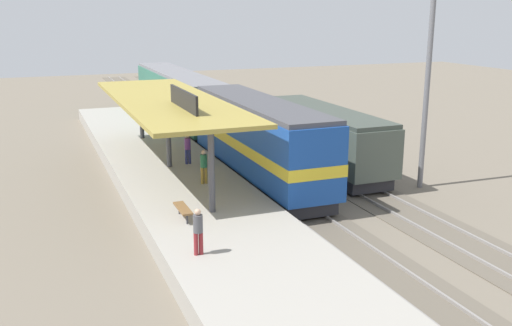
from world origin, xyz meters
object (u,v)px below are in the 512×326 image
(platform_bench, at_px, (183,209))
(person_boarding, at_px, (204,165))
(person_walking, at_px, (198,229))
(freight_car, at_px, (324,137))
(person_waiting, at_px, (188,147))
(locomotive, at_px, (258,140))
(passenger_carriage_single, at_px, (178,97))
(light_mast, at_px, (431,28))

(platform_bench, height_order, person_boarding, person_boarding)
(platform_bench, bearing_deg, person_walking, -96.13)
(freight_car, distance_m, person_waiting, 8.14)
(locomotive, height_order, person_waiting, locomotive)
(person_waiting, distance_m, person_walking, 12.75)
(person_waiting, bearing_deg, person_boarding, -93.57)
(passenger_carriage_single, bearing_deg, freight_car, -74.85)
(platform_bench, relative_size, passenger_carriage_single, 0.08)
(passenger_carriage_single, distance_m, person_walking, 29.17)
(platform_bench, xyz_separation_m, locomotive, (6.00, 6.71, 1.07))
(person_boarding, bearing_deg, person_walking, -107.71)
(platform_bench, relative_size, person_walking, 0.99)
(platform_bench, height_order, person_waiting, person_waiting)
(platform_bench, height_order, person_walking, person_walking)
(platform_bench, distance_m, locomotive, 9.06)
(locomotive, relative_size, passenger_carriage_single, 0.72)
(platform_bench, bearing_deg, person_waiting, 73.79)
(passenger_carriage_single, height_order, person_walking, passenger_carriage_single)
(person_walking, bearing_deg, person_waiting, 76.76)
(person_walking, bearing_deg, locomotive, 58.52)
(light_mast, relative_size, person_waiting, 6.84)
(locomotive, xyz_separation_m, person_walking, (-6.40, -10.46, -0.56))
(light_mast, bearing_deg, person_boarding, 169.99)
(platform_bench, xyz_separation_m, freight_car, (10.60, 7.72, 0.63))
(person_walking, bearing_deg, platform_bench, 83.87)
(light_mast, xyz_separation_m, person_waiting, (-11.28, 6.09, -6.54))
(light_mast, bearing_deg, person_walking, -156.02)
(person_walking, height_order, person_boarding, same)
(light_mast, distance_m, person_boarding, 13.42)
(freight_car, xyz_separation_m, light_mast, (3.20, -5.15, 6.43))
(person_walking, bearing_deg, light_mast, 23.98)
(freight_car, distance_m, person_walking, 15.89)
(locomotive, relative_size, freight_car, 1.20)
(platform_bench, distance_m, person_boarding, 5.15)
(locomotive, bearing_deg, person_waiting, 150.75)
(person_boarding, bearing_deg, locomotive, 29.41)
(freight_car, bearing_deg, person_boarding, -159.49)
(freight_car, height_order, person_boarding, freight_car)
(passenger_carriage_single, bearing_deg, light_mast, -70.59)
(platform_bench, height_order, freight_car, freight_car)
(locomotive, xyz_separation_m, freight_car, (4.60, 1.01, -0.44))
(locomotive, distance_m, person_waiting, 4.03)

